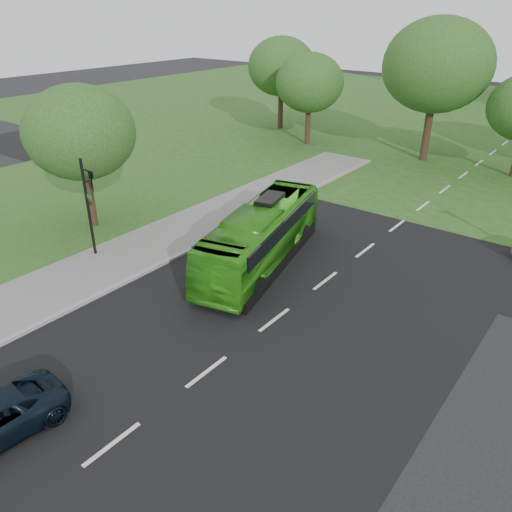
{
  "coord_description": "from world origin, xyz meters",
  "views": [
    {
      "loc": [
        9.62,
        -11.68,
        11.34
      ],
      "look_at": [
        -2.14,
        3.57,
        1.6
      ],
      "focal_mm": 35.0,
      "sensor_mm": 36.0,
      "label": 1
    }
  ],
  "objects_px": {
    "tree_side_near": "(80,133)",
    "bus": "(261,236)",
    "tree_park_a": "(310,83)",
    "tree_park_f": "(281,67)",
    "traffic_light": "(89,202)",
    "tree_park_b": "(437,66)"
  },
  "relations": [
    {
      "from": "tree_park_a",
      "to": "tree_park_f",
      "type": "distance_m",
      "value": 6.79
    },
    {
      "from": "bus",
      "to": "traffic_light",
      "type": "bearing_deg",
      "value": -160.5
    },
    {
      "from": "tree_side_near",
      "to": "traffic_light",
      "type": "bearing_deg",
      "value": -34.05
    },
    {
      "from": "tree_park_b",
      "to": "tree_park_a",
      "type": "bearing_deg",
      "value": -172.45
    },
    {
      "from": "tree_park_b",
      "to": "traffic_light",
      "type": "bearing_deg",
      "value": -103.37
    },
    {
      "from": "tree_park_a",
      "to": "tree_park_f",
      "type": "xyz_separation_m",
      "value": [
        -5.62,
        3.76,
        0.64
      ]
    },
    {
      "from": "traffic_light",
      "to": "tree_park_f",
      "type": "bearing_deg",
      "value": 117.37
    },
    {
      "from": "tree_park_b",
      "to": "tree_side_near",
      "type": "bearing_deg",
      "value": -112.09
    },
    {
      "from": "tree_park_f",
      "to": "bus",
      "type": "height_order",
      "value": "tree_park_f"
    },
    {
      "from": "tree_park_f",
      "to": "bus",
      "type": "bearing_deg",
      "value": -56.62
    },
    {
      "from": "tree_park_a",
      "to": "tree_side_near",
      "type": "height_order",
      "value": "tree_park_a"
    },
    {
      "from": "tree_side_near",
      "to": "bus",
      "type": "bearing_deg",
      "value": 11.58
    },
    {
      "from": "tree_park_a",
      "to": "bus",
      "type": "relative_size",
      "value": 0.76
    },
    {
      "from": "tree_park_f",
      "to": "tree_side_near",
      "type": "xyz_separation_m",
      "value": [
        5.93,
        -26.99,
        -0.66
      ]
    },
    {
      "from": "tree_park_a",
      "to": "bus",
      "type": "height_order",
      "value": "tree_park_a"
    },
    {
      "from": "bus",
      "to": "tree_park_f",
      "type": "bearing_deg",
      "value": 109.39
    },
    {
      "from": "tree_park_a",
      "to": "tree_side_near",
      "type": "relative_size",
      "value": 1.0
    },
    {
      "from": "tree_park_a",
      "to": "tree_park_b",
      "type": "xyz_separation_m",
      "value": [
        10.3,
        1.37,
        1.94
      ]
    },
    {
      "from": "bus",
      "to": "tree_park_a",
      "type": "bearing_deg",
      "value": 103.03
    },
    {
      "from": "tree_park_f",
      "to": "bus",
      "type": "xyz_separation_m",
      "value": [
        16.38,
        -24.85,
        -4.5
      ]
    },
    {
      "from": "tree_park_a",
      "to": "tree_park_f",
      "type": "relative_size",
      "value": 0.89
    },
    {
      "from": "tree_side_near",
      "to": "bus",
      "type": "relative_size",
      "value": 0.76
    }
  ]
}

